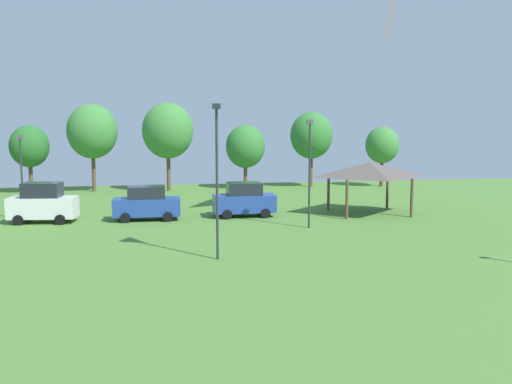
# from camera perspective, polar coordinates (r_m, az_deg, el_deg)

# --- Properties ---
(parked_car_leftmost) EXTENTS (4.24, 2.26, 2.55)m
(parked_car_leftmost) POSITION_cam_1_polar(r_m,az_deg,el_deg) (36.69, -21.52, -1.11)
(parked_car_leftmost) COLOR silver
(parked_car_leftmost) RESTS_ON ground
(parked_car_second_from_left) EXTENTS (4.30, 2.04, 2.22)m
(parked_car_second_from_left) POSITION_cam_1_polar(r_m,az_deg,el_deg) (35.81, -11.41, -1.17)
(parked_car_second_from_left) COLOR #234299
(parked_car_second_from_left) RESTS_ON ground
(parked_car_third_from_left) EXTENTS (4.14, 2.08, 2.31)m
(parked_car_third_from_left) POSITION_cam_1_polar(r_m,az_deg,el_deg) (36.50, -1.25, -0.82)
(parked_car_third_from_left) COLOR #234299
(parked_car_third_from_left) RESTS_ON ground
(park_pavilion) EXTENTS (5.89, 5.08, 3.60)m
(park_pavilion) POSITION_cam_1_polar(r_m,az_deg,el_deg) (38.37, 11.81, 2.32)
(park_pavilion) COLOR brown
(park_pavilion) RESTS_ON ground
(light_post_0) EXTENTS (0.36, 0.20, 6.46)m
(light_post_0) POSITION_cam_1_polar(r_m,az_deg,el_deg) (32.22, 5.65, 2.58)
(light_post_0) COLOR #2D2D33
(light_post_0) RESTS_ON ground
(light_post_1) EXTENTS (0.36, 0.20, 5.52)m
(light_post_1) POSITION_cam_1_polar(r_m,az_deg,el_deg) (37.64, -23.46, 1.92)
(light_post_1) COLOR #2D2D33
(light_post_1) RESTS_ON ground
(light_post_2) EXTENTS (0.36, 0.20, 7.06)m
(light_post_2) POSITION_cam_1_polar(r_m,az_deg,el_deg) (24.42, -4.13, 1.93)
(light_post_2) COLOR #2D2D33
(light_post_2) RESTS_ON ground
(treeline_tree_1) EXTENTS (3.47, 3.47, 6.17)m
(treeline_tree_1) POSITION_cam_1_polar(r_m,az_deg,el_deg) (53.31, -22.75, 4.44)
(treeline_tree_1) COLOR brown
(treeline_tree_1) RESTS_ON ground
(treeline_tree_2) EXTENTS (4.60, 4.60, 8.13)m
(treeline_tree_2) POSITION_cam_1_polar(r_m,az_deg,el_deg) (52.70, -16.85, 6.12)
(treeline_tree_2) COLOR brown
(treeline_tree_2) RESTS_ON ground
(treeline_tree_3) EXTENTS (4.77, 4.77, 8.29)m
(treeline_tree_3) POSITION_cam_1_polar(r_m,az_deg,el_deg) (51.81, -9.27, 6.38)
(treeline_tree_3) COLOR brown
(treeline_tree_3) RESTS_ON ground
(treeline_tree_4) EXTENTS (3.82, 3.82, 6.21)m
(treeline_tree_4) POSITION_cam_1_polar(r_m,az_deg,el_deg) (53.01, -1.13, 4.80)
(treeline_tree_4) COLOR brown
(treeline_tree_4) RESTS_ON ground
(treeline_tree_5) EXTENTS (4.23, 4.23, 7.48)m
(treeline_tree_5) POSITION_cam_1_polar(r_m,az_deg,el_deg) (54.75, 5.85, 5.92)
(treeline_tree_5) COLOR brown
(treeline_tree_5) RESTS_ON ground
(treeline_tree_6) EXTENTS (3.35, 3.35, 6.03)m
(treeline_tree_6) POSITION_cam_1_polar(r_m,az_deg,el_deg) (56.15, 13.14, 4.81)
(treeline_tree_6) COLOR brown
(treeline_tree_6) RESTS_ON ground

